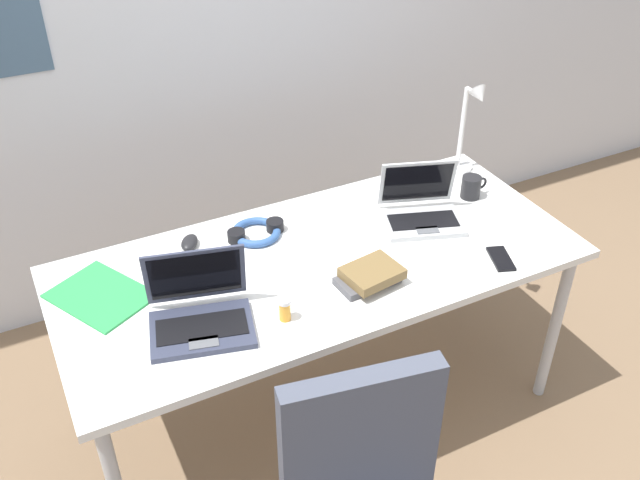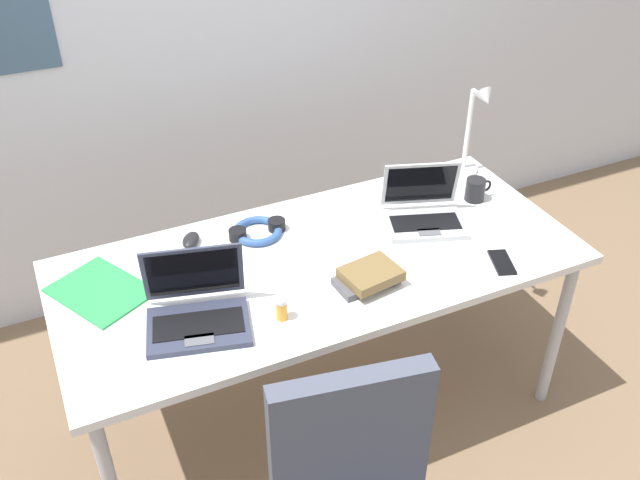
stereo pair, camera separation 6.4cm
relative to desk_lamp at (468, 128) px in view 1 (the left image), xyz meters
The scene contains 13 objects.
ground_plane 1.26m from the desk_lamp, 160.97° to the right, with size 12.00×12.00×0.00m, color #7A6047.
wall_back 1.21m from the desk_lamp, 134.21° to the left, with size 6.00×0.13×2.60m.
desk 0.88m from the desk_lamp, 160.97° to the right, with size 1.80×0.80×0.74m.
desk_lamp is the anchor object (origin of this frame).
laptop_far_corner 0.45m from the desk_lamp, 147.49° to the right, with size 0.35×0.32×0.21m.
laptop_near_lamp 1.35m from the desk_lamp, 162.22° to the right, with size 0.36×0.33×0.23m.
computer_mouse 1.19m from the desk_lamp, behind, with size 0.06×0.10×0.03m, color black.
cell_phone 0.64m from the desk_lamp, 113.81° to the right, with size 0.06×0.14×0.01m, color black.
headphones 0.96m from the desk_lamp, behind, with size 0.21×0.18×0.04m.
pill_bottle 1.16m from the desk_lamp, 154.05° to the right, with size 0.04×0.04×0.08m.
book_stack 0.87m from the desk_lamp, 146.68° to the right, with size 0.22×0.17×0.06m.
paper_folder_near_mouse 1.54m from the desk_lamp, behind, with size 0.23×0.31×0.01m, color green.
coffee_mug 0.25m from the desk_lamp, 117.10° to the right, with size 0.11×0.08×0.09m.
Camera 1 is at (-0.88, -1.74, 2.19)m, focal length 39.63 mm.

